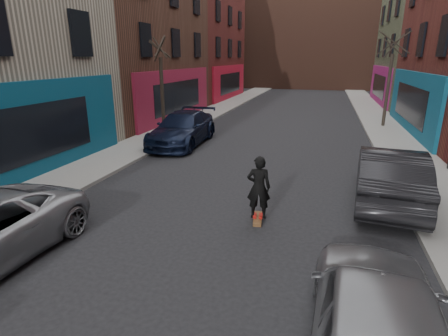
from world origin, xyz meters
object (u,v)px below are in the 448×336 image
Objects in this scene: parked_left_end at (183,128)px; parked_right_end at (389,175)px; parked_right_far at (378,326)px; skateboard at (258,219)px; tree_right_far at (390,70)px; skateboarder at (259,187)px; tree_left_far at (161,75)px.

parked_right_end reaches higher than parked_left_end.
parked_left_end is at bearing -54.31° from parked_right_far.
parked_right_end is at bearing -32.22° from parked_left_end.
parked_left_end is at bearing 116.75° from skateboard.
tree_right_far is 3.92× the size of skateboarder.
parked_right_end reaches higher than parked_right_far.
parked_right_far is at bearing -58.72° from parked_left_end.
parked_left_end is at bearing -63.25° from skateboarder.
parked_right_far is 6.87m from parked_right_end.
tree_right_far is 16.61m from skateboard.
tree_left_far is 12.09m from skateboarder.
parked_right_end reaches higher than skateboard.
parked_right_far is 0.91× the size of parked_right_end.
skateboarder is (0.00, 0.00, 0.92)m from skateboard.
parked_left_end is at bearing -143.99° from tree_right_far.
parked_left_end is (-10.55, -7.67, -2.72)m from tree_right_far.
parked_right_end is at bearing -153.72° from skateboarder.
parked_right_far is 2.71× the size of skateboarder.
tree_left_far reaches higher than parked_left_end.
parked_left_end is 1.20× the size of parked_right_far.
skateboarder is at bearing -108.60° from tree_right_far.
tree_right_far reaches higher than skateboarder.
skateboard is at bearing 180.00° from skateboarder.
skateboarder reaches higher than parked_right_end.
tree_left_far is 16.98m from parked_right_far.
tree_right_far is 16.44m from skateboarder.
skateboard is 0.92m from skateboarder.
parked_right_far is (9.67, -13.72, -2.58)m from tree_left_far.
parked_left_end is 9.44m from skateboard.
parked_right_far is at bearing -97.89° from tree_right_far.
tree_right_far is 13.32m from parked_left_end.
parked_right_end is 2.98× the size of skateboarder.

